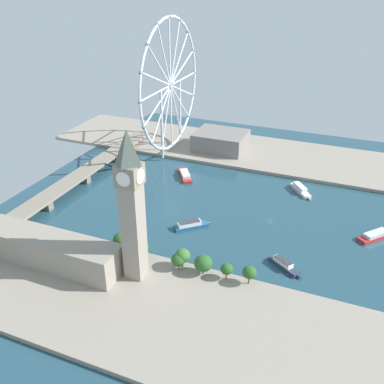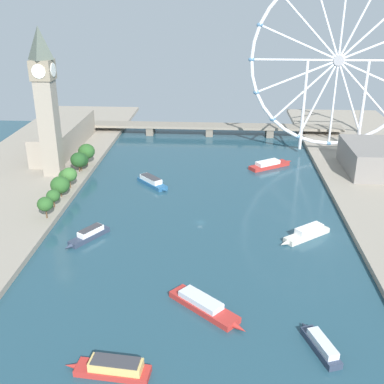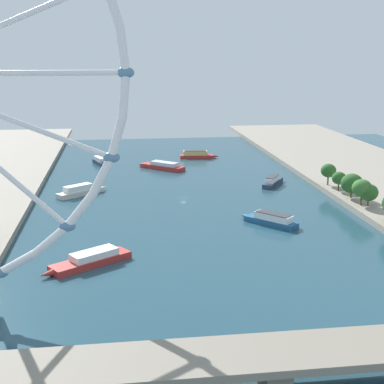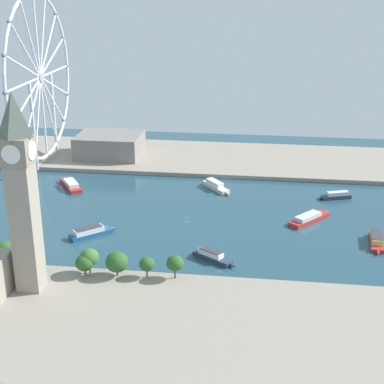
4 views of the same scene
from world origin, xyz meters
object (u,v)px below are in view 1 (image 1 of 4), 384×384
(parliament_block, at_px, (50,250))
(tour_boat_4, at_px, (301,190))
(clock_tower, at_px, (132,205))
(ferris_wheel, at_px, (170,86))
(riverside_hall, at_px, (221,141))
(tour_boat_6, at_px, (185,175))
(tour_boat_1, at_px, (377,235))
(tour_boat_2, at_px, (191,225))
(river_bridge, at_px, (81,175))
(tour_boat_3, at_px, (284,265))

(parliament_block, bearing_deg, tour_boat_4, -38.20)
(clock_tower, distance_m, ferris_wheel, 202.96)
(riverside_hall, bearing_deg, tour_boat_6, 171.73)
(tour_boat_1, distance_m, tour_boat_2, 132.63)
(clock_tower, distance_m, tour_boat_2, 82.82)
(riverside_hall, height_order, river_bridge, riverside_hall)
(tour_boat_1, height_order, tour_boat_6, tour_boat_6)
(clock_tower, height_order, tour_boat_3, clock_tower)
(parliament_block, bearing_deg, clock_tower, -79.85)
(riverside_hall, height_order, tour_boat_4, riverside_hall)
(tour_boat_2, bearing_deg, clock_tower, -139.41)
(riverside_hall, xyz_separation_m, tour_boat_1, (-109.81, -155.20, -9.91))
(tour_boat_4, bearing_deg, riverside_hall, -160.88)
(tour_boat_3, xyz_separation_m, tour_boat_4, (109.15, 8.35, 0.09))
(parliament_block, relative_size, river_bridge, 0.42)
(riverside_hall, bearing_deg, river_bridge, 141.66)
(river_bridge, xyz_separation_m, tour_boat_6, (44.66, -80.61, -4.84))
(parliament_block, bearing_deg, tour_boat_6, -9.45)
(parliament_block, height_order, tour_boat_2, parliament_block)
(ferris_wheel, relative_size, tour_boat_4, 4.69)
(riverside_hall, xyz_separation_m, tour_boat_3, (-169.71, -101.33, -9.67))
(ferris_wheel, height_order, riverside_hall, ferris_wheel)
(riverside_hall, relative_size, river_bridge, 0.23)
(parliament_block, distance_m, ferris_wheel, 209.46)
(parliament_block, height_order, river_bridge, parliament_block)
(tour_boat_2, distance_m, tour_boat_6, 87.00)
(riverside_hall, height_order, tour_boat_1, riverside_hall)
(clock_tower, bearing_deg, parliament_block, 100.15)
(parliament_block, bearing_deg, river_bridge, 26.66)
(parliament_block, xyz_separation_m, river_bridge, (109.47, 54.96, -5.78))
(riverside_hall, xyz_separation_m, tour_boat_2, (-148.19, -28.25, -9.56))
(river_bridge, height_order, tour_boat_2, river_bridge)
(clock_tower, height_order, riverside_hall, clock_tower)
(clock_tower, xyz_separation_m, riverside_hall, (214.33, 19.72, -39.55))
(ferris_wheel, bearing_deg, parliament_block, -177.43)
(ferris_wheel, bearing_deg, river_bridge, 153.50)
(ferris_wheel, bearing_deg, clock_tower, -161.36)
(ferris_wheel, distance_m, tour_boat_3, 217.80)
(river_bridge, height_order, tour_boat_4, river_bridge)
(clock_tower, height_order, tour_boat_1, clock_tower)
(tour_boat_2, relative_size, tour_boat_6, 0.76)
(tour_boat_4, bearing_deg, clock_tower, -63.28)
(riverside_hall, distance_m, tour_boat_6, 71.56)
(clock_tower, height_order, tour_boat_2, clock_tower)
(tour_boat_3, bearing_deg, tour_boat_1, 81.02)
(clock_tower, distance_m, river_bridge, 155.27)
(tour_boat_1, xyz_separation_m, tour_boat_6, (39.66, 165.39, 0.06))
(ferris_wheel, height_order, river_bridge, ferris_wheel)
(riverside_hall, bearing_deg, tour_boat_1, -125.28)
(ferris_wheel, height_order, tour_boat_6, ferris_wheel)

